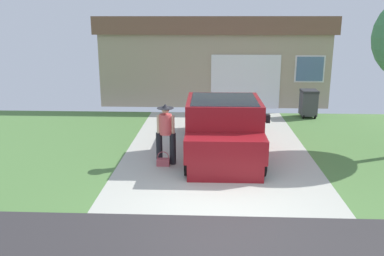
{
  "coord_description": "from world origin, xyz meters",
  "views": [
    {
      "loc": [
        -0.22,
        -7.16,
        3.68
      ],
      "look_at": [
        -0.68,
        3.09,
        0.93
      ],
      "focal_mm": 38.08,
      "sensor_mm": 36.0,
      "label": 1
    }
  ],
  "objects": [
    {
      "name": "house_with_garage",
      "position": [
        -0.06,
        13.19,
        1.92
      ],
      "size": [
        10.13,
        6.74,
        3.79
      ],
      "color": "tan",
      "rests_on": "ground"
    },
    {
      "name": "pickup_truck",
      "position": [
        0.15,
        3.69,
        0.74
      ],
      "size": [
        2.12,
        5.09,
        1.63
      ],
      "rotation": [
        0.0,
        0.0,
        3.15
      ],
      "color": "maroon",
      "rests_on": "ground"
    },
    {
      "name": "person_with_hat",
      "position": [
        -1.35,
        2.9,
        0.87
      ],
      "size": [
        0.52,
        0.43,
        1.6
      ],
      "rotation": [
        0.0,
        0.0,
        -0.07
      ],
      "color": "black",
      "rests_on": "ground"
    },
    {
      "name": "wheeled_trash_bin",
      "position": [
        3.58,
        8.38,
        0.58
      ],
      "size": [
        0.6,
        0.72,
        1.06
      ],
      "color": "#424247",
      "rests_on": "ground"
    },
    {
      "name": "handbag",
      "position": [
        -1.41,
        2.74,
        0.11
      ],
      "size": [
        0.33,
        0.19,
        0.38
      ],
      "color": "#B24C56",
      "rests_on": "ground"
    }
  ]
}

